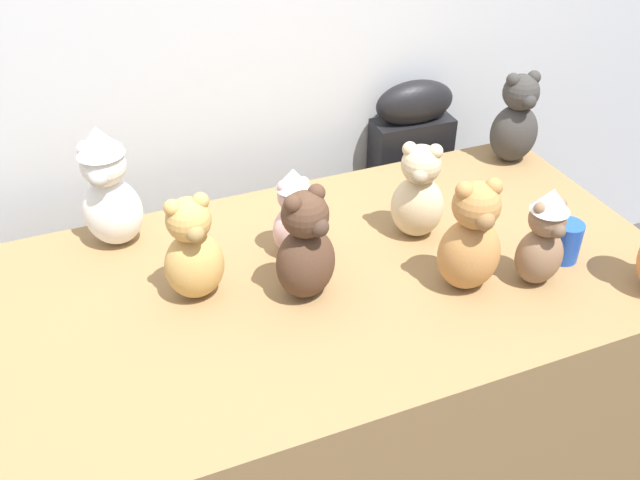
{
  "coord_description": "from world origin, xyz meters",
  "views": [
    {
      "loc": [
        -0.51,
        -1.02,
        1.85
      ],
      "look_at": [
        0.0,
        0.25,
        0.86
      ],
      "focal_mm": 38.41,
      "sensor_mm": 36.0,
      "label": 1
    }
  ],
  "objects_px": {
    "display_table": "(320,378)",
    "teddy_bear_mocha": "(543,238)",
    "teddy_bear_charcoal": "(516,121)",
    "teddy_bear_snow": "(108,189)",
    "teddy_bear_honey": "(193,251)",
    "party_cup_blue": "(565,241)",
    "teddy_bear_caramel": "(471,239)",
    "teddy_bear_sand": "(418,194)",
    "teddy_bear_cocoa": "(306,248)",
    "instrument_case": "(406,202)",
    "teddy_bear_blush": "(294,213)"
  },
  "relations": [
    {
      "from": "display_table",
      "to": "teddy_bear_mocha",
      "type": "relative_size",
      "value": 6.76
    },
    {
      "from": "teddy_bear_charcoal",
      "to": "teddy_bear_snow",
      "type": "xyz_separation_m",
      "value": [
        -1.27,
        0.01,
        0.03
      ]
    },
    {
      "from": "teddy_bear_honey",
      "to": "party_cup_blue",
      "type": "relative_size",
      "value": 2.58
    },
    {
      "from": "display_table",
      "to": "teddy_bear_caramel",
      "type": "height_order",
      "value": "teddy_bear_caramel"
    },
    {
      "from": "teddy_bear_charcoal",
      "to": "teddy_bear_mocha",
      "type": "height_order",
      "value": "teddy_bear_charcoal"
    },
    {
      "from": "teddy_bear_charcoal",
      "to": "party_cup_blue",
      "type": "height_order",
      "value": "teddy_bear_charcoal"
    },
    {
      "from": "teddy_bear_honey",
      "to": "teddy_bear_mocha",
      "type": "distance_m",
      "value": 0.85
    },
    {
      "from": "teddy_bear_sand",
      "to": "teddy_bear_cocoa",
      "type": "height_order",
      "value": "teddy_bear_cocoa"
    },
    {
      "from": "display_table",
      "to": "party_cup_blue",
      "type": "bearing_deg",
      "value": -14.32
    },
    {
      "from": "instrument_case",
      "to": "party_cup_blue",
      "type": "height_order",
      "value": "instrument_case"
    },
    {
      "from": "display_table",
      "to": "teddy_bear_honey",
      "type": "relative_size",
      "value": 6.48
    },
    {
      "from": "teddy_bear_blush",
      "to": "teddy_bear_mocha",
      "type": "distance_m",
      "value": 0.62
    },
    {
      "from": "teddy_bear_cocoa",
      "to": "teddy_bear_mocha",
      "type": "height_order",
      "value": "teddy_bear_cocoa"
    },
    {
      "from": "teddy_bear_caramel",
      "to": "teddy_bear_blush",
      "type": "bearing_deg",
      "value": 148.95
    },
    {
      "from": "teddy_bear_caramel",
      "to": "teddy_bear_charcoal",
      "type": "xyz_separation_m",
      "value": [
        0.48,
        0.51,
        -0.0
      ]
    },
    {
      "from": "display_table",
      "to": "teddy_bear_blush",
      "type": "height_order",
      "value": "teddy_bear_blush"
    },
    {
      "from": "teddy_bear_sand",
      "to": "teddy_bear_mocha",
      "type": "distance_m",
      "value": 0.35
    },
    {
      "from": "teddy_bear_blush",
      "to": "party_cup_blue",
      "type": "bearing_deg",
      "value": -23.55
    },
    {
      "from": "instrument_case",
      "to": "teddy_bear_sand",
      "type": "height_order",
      "value": "teddy_bear_sand"
    },
    {
      "from": "teddy_bear_cocoa",
      "to": "teddy_bear_snow",
      "type": "bearing_deg",
      "value": 115.2
    },
    {
      "from": "teddy_bear_charcoal",
      "to": "teddy_bear_snow",
      "type": "bearing_deg",
      "value": -174.79
    },
    {
      "from": "instrument_case",
      "to": "teddy_bear_caramel",
      "type": "distance_m",
      "value": 0.89
    },
    {
      "from": "instrument_case",
      "to": "teddy_bear_charcoal",
      "type": "distance_m",
      "value": 0.53
    },
    {
      "from": "teddy_bear_honey",
      "to": "party_cup_blue",
      "type": "distance_m",
      "value": 0.96
    },
    {
      "from": "instrument_case",
      "to": "teddy_bear_honey",
      "type": "height_order",
      "value": "teddy_bear_honey"
    },
    {
      "from": "teddy_bear_honey",
      "to": "teddy_bear_blush",
      "type": "relative_size",
      "value": 1.1
    },
    {
      "from": "teddy_bear_sand",
      "to": "instrument_case",
      "type": "bearing_deg",
      "value": 95.48
    },
    {
      "from": "teddy_bear_sand",
      "to": "teddy_bear_mocha",
      "type": "bearing_deg",
      "value": -25.46
    },
    {
      "from": "display_table",
      "to": "teddy_bear_blush",
      "type": "bearing_deg",
      "value": 99.08
    },
    {
      "from": "teddy_bear_caramel",
      "to": "teddy_bear_blush",
      "type": "distance_m",
      "value": 0.45
    },
    {
      "from": "teddy_bear_blush",
      "to": "teddy_bear_mocha",
      "type": "relative_size",
      "value": 0.95
    },
    {
      "from": "party_cup_blue",
      "to": "teddy_bear_charcoal",
      "type": "bearing_deg",
      "value": 70.07
    },
    {
      "from": "teddy_bear_snow",
      "to": "party_cup_blue",
      "type": "height_order",
      "value": "teddy_bear_snow"
    },
    {
      "from": "teddy_bear_sand",
      "to": "party_cup_blue",
      "type": "distance_m",
      "value": 0.4
    },
    {
      "from": "teddy_bear_snow",
      "to": "teddy_bear_mocha",
      "type": "bearing_deg",
      "value": -7.79
    },
    {
      "from": "teddy_bear_sand",
      "to": "party_cup_blue",
      "type": "bearing_deg",
      "value": -5.88
    },
    {
      "from": "teddy_bear_charcoal",
      "to": "teddy_bear_sand",
      "type": "height_order",
      "value": "teddy_bear_charcoal"
    },
    {
      "from": "instrument_case",
      "to": "teddy_bear_honey",
      "type": "distance_m",
      "value": 1.11
    },
    {
      "from": "display_table",
      "to": "teddy_bear_charcoal",
      "type": "xyz_separation_m",
      "value": [
        0.81,
        0.35,
        0.51
      ]
    },
    {
      "from": "teddy_bear_honey",
      "to": "teddy_bear_snow",
      "type": "xyz_separation_m",
      "value": [
        -0.15,
        0.3,
        0.04
      ]
    },
    {
      "from": "display_table",
      "to": "teddy_bear_caramel",
      "type": "relative_size",
      "value": 6.02
    },
    {
      "from": "teddy_bear_sand",
      "to": "teddy_bear_honey",
      "type": "bearing_deg",
      "value": -144.44
    },
    {
      "from": "teddy_bear_honey",
      "to": "teddy_bear_snow",
      "type": "relative_size",
      "value": 0.82
    },
    {
      "from": "teddy_bear_cocoa",
      "to": "teddy_bear_snow",
      "type": "height_order",
      "value": "teddy_bear_snow"
    },
    {
      "from": "teddy_bear_charcoal",
      "to": "teddy_bear_cocoa",
      "type": "xyz_separation_m",
      "value": [
        -0.87,
        -0.39,
        -0.0
      ]
    },
    {
      "from": "teddy_bear_blush",
      "to": "party_cup_blue",
      "type": "relative_size",
      "value": 2.34
    },
    {
      "from": "teddy_bear_snow",
      "to": "party_cup_blue",
      "type": "relative_size",
      "value": 3.16
    },
    {
      "from": "teddy_bear_cocoa",
      "to": "teddy_bear_blush",
      "type": "relative_size",
      "value": 1.16
    },
    {
      "from": "instrument_case",
      "to": "teddy_bear_honey",
      "type": "relative_size",
      "value": 3.37
    },
    {
      "from": "teddy_bear_charcoal",
      "to": "party_cup_blue",
      "type": "bearing_deg",
      "value": -104.3
    }
  ]
}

